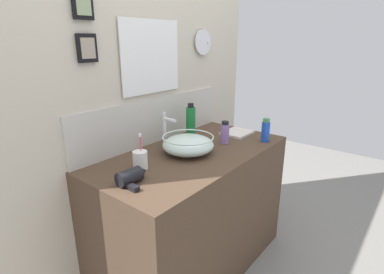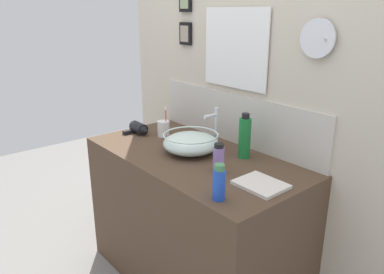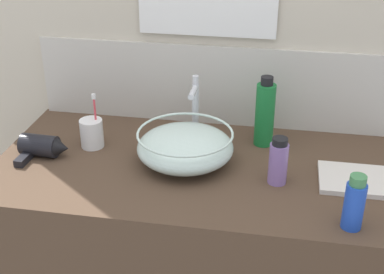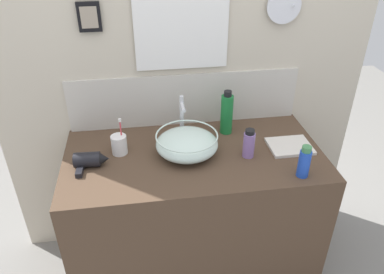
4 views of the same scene
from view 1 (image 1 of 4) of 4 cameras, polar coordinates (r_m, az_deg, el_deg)
name	(u,v)px [view 1 (image 1 of 4)]	position (r m, az deg, el deg)	size (l,w,h in m)	color
ground_plane	(193,263)	(2.26, 0.18, -22.88)	(6.00, 6.00, 0.00)	gray
vanity_counter	(193,211)	(2.02, 0.19, -13.96)	(1.30, 0.66, 0.83)	#4C3828
back_panel	(150,84)	(1.97, -8.04, 9.98)	(2.05, 0.09, 2.43)	beige
glass_bowl_sink	(188,144)	(1.79, -0.76, -1.41)	(0.31, 0.31, 0.11)	silver
faucet	(166,128)	(1.89, -5.04, 1.78)	(0.02, 0.10, 0.23)	silver
hair_drier	(132,176)	(1.47, -11.31, -7.34)	(0.17, 0.13, 0.07)	black
toothbrush_cup	(140,160)	(1.61, -9.84, -4.32)	(0.08, 0.08, 0.19)	white
lotion_bottle	(191,122)	(2.06, -0.24, 2.86)	(0.07, 0.07, 0.25)	#197233
spray_bottle	(266,131)	(2.06, 13.84, 1.19)	(0.05, 0.05, 0.16)	blue
soap_dispenser	(225,133)	(1.98, 6.27, 0.80)	(0.06, 0.06, 0.15)	#8C6BB2
hand_towel	(237,133)	(2.21, 8.60, 0.83)	(0.22, 0.18, 0.02)	silver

